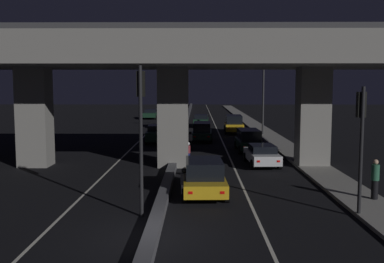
# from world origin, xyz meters

# --- Properties ---
(ground_plane) EXTENTS (200.00, 200.00, 0.00)m
(ground_plane) POSITION_xyz_m (0.00, 0.00, 0.00)
(ground_plane) COLOR black
(lane_line_left_inner) EXTENTS (0.12, 126.00, 0.00)m
(lane_line_left_inner) POSITION_xyz_m (-3.70, 35.00, 0.00)
(lane_line_left_inner) COLOR beige
(lane_line_left_inner) RESTS_ON ground_plane
(lane_line_right_inner) EXTENTS (0.12, 126.00, 0.00)m
(lane_line_right_inner) POSITION_xyz_m (3.70, 35.00, 0.00)
(lane_line_right_inner) COLOR beige
(lane_line_right_inner) RESTS_ON ground_plane
(median_divider) EXTENTS (0.49, 126.00, 0.35)m
(median_divider) POSITION_xyz_m (0.00, 35.00, 0.17)
(median_divider) COLOR #4C4C51
(median_divider) RESTS_ON ground_plane
(sidewalk_right) EXTENTS (2.02, 126.00, 0.15)m
(sidewalk_right) POSITION_xyz_m (8.46, 28.00, 0.08)
(sidewalk_right) COLOR gray
(sidewalk_right) RESTS_ON ground_plane
(elevated_overpass) EXTENTS (33.19, 9.33, 8.66)m
(elevated_overpass) POSITION_xyz_m (-0.41, 12.95, 6.47)
(elevated_overpass) COLOR gray
(elevated_overpass) RESTS_ON ground_plane
(traffic_light_left_of_median) EXTENTS (0.30, 0.49, 5.68)m
(traffic_light_left_of_median) POSITION_xyz_m (-0.64, 2.41, 3.85)
(traffic_light_left_of_median) COLOR black
(traffic_light_left_of_median) RESTS_ON ground_plane
(traffic_light_right_of_median) EXTENTS (0.30, 0.49, 4.91)m
(traffic_light_right_of_median) POSITION_xyz_m (7.55, 2.42, 3.35)
(traffic_light_right_of_median) COLOR black
(traffic_light_right_of_median) RESTS_ON ground_plane
(street_lamp) EXTENTS (2.31, 0.32, 8.46)m
(street_lamp) POSITION_xyz_m (7.59, 29.59, 4.97)
(street_lamp) COLOR #2D2D30
(street_lamp) RESTS_ON ground_plane
(car_taxi_yellow_lead) EXTENTS (2.12, 4.43, 1.58)m
(car_taxi_yellow_lead) POSITION_xyz_m (1.77, 5.80, 0.82)
(car_taxi_yellow_lead) COLOR gold
(car_taxi_yellow_lead) RESTS_ON ground_plane
(car_white_second) EXTENTS (1.96, 4.29, 1.31)m
(car_white_second) POSITION_xyz_m (5.46, 13.22, 0.68)
(car_white_second) COLOR silver
(car_white_second) RESTS_ON ground_plane
(car_dark_green_third) EXTENTS (1.94, 4.25, 1.63)m
(car_dark_green_third) POSITION_xyz_m (5.34, 19.28, 0.87)
(car_dark_green_third) COLOR black
(car_dark_green_third) RESTS_ON ground_plane
(car_dark_green_fourth) EXTENTS (1.92, 4.54, 1.66)m
(car_dark_green_fourth) POSITION_xyz_m (1.90, 25.41, 0.89)
(car_dark_green_fourth) COLOR black
(car_dark_green_fourth) RESTS_ON ground_plane
(car_taxi_yellow_fifth) EXTENTS (2.05, 4.69, 1.83)m
(car_taxi_yellow_fifth) POSITION_xyz_m (5.27, 32.14, 0.98)
(car_taxi_yellow_fifth) COLOR gold
(car_taxi_yellow_fifth) RESTS_ON ground_plane
(car_dark_green_sixth) EXTENTS (1.99, 4.58, 1.46)m
(car_dark_green_sixth) POSITION_xyz_m (1.94, 38.97, 0.77)
(car_dark_green_sixth) COLOR black
(car_dark_green_sixth) RESTS_ON ground_plane
(car_dark_green_lead_oncoming) EXTENTS (2.01, 4.59, 1.50)m
(car_dark_green_lead_oncoming) POSITION_xyz_m (-2.01, 24.26, 0.78)
(car_dark_green_lead_oncoming) COLOR black
(car_dark_green_lead_oncoming) RESTS_ON ground_plane
(car_white_second_oncoming) EXTENTS (2.17, 4.03, 1.78)m
(car_white_second_oncoming) POSITION_xyz_m (-2.16, 37.63, 0.92)
(car_white_second_oncoming) COLOR silver
(car_white_second_oncoming) RESTS_ON ground_plane
(car_dark_green_third_oncoming) EXTENTS (2.22, 4.44, 1.37)m
(car_dark_green_third_oncoming) POSITION_xyz_m (-5.32, 51.54, 0.73)
(car_dark_green_third_oncoming) COLOR black
(car_dark_green_third_oncoming) RESTS_ON ground_plane
(motorcycle_white_filtering_near) EXTENTS (0.33, 1.83, 1.40)m
(motorcycle_white_filtering_near) POSITION_xyz_m (0.89, 4.84, 0.60)
(motorcycle_white_filtering_near) COLOR black
(motorcycle_white_filtering_near) RESTS_ON ground_plane
(motorcycle_blue_filtering_mid) EXTENTS (0.33, 1.89, 1.41)m
(motorcycle_blue_filtering_mid) POSITION_xyz_m (0.87, 13.65, 0.60)
(motorcycle_blue_filtering_mid) COLOR black
(motorcycle_blue_filtering_mid) RESTS_ON ground_plane
(motorcycle_black_filtering_far) EXTENTS (0.34, 1.69, 1.35)m
(motorcycle_black_filtering_far) POSITION_xyz_m (0.93, 20.53, 0.58)
(motorcycle_black_filtering_far) COLOR black
(motorcycle_black_filtering_far) RESTS_ON ground_plane
(pedestrian_on_sidewalk) EXTENTS (0.33, 0.33, 1.70)m
(pedestrian_on_sidewalk) POSITION_xyz_m (8.97, 4.43, 1.01)
(pedestrian_on_sidewalk) COLOR black
(pedestrian_on_sidewalk) RESTS_ON sidewalk_right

